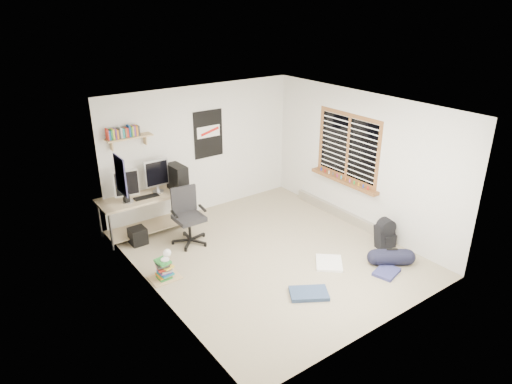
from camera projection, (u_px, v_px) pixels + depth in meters
floor at (272, 255)px, 7.63m from camera, size 4.00×4.50×0.01m
ceiling at (274, 106)px, 6.65m from camera, size 4.00×4.50×0.01m
back_wall at (202, 150)px, 8.82m from camera, size 4.00×0.01×2.50m
left_wall at (154, 219)px, 6.06m from camera, size 0.01×4.50×2.50m
right_wall at (361, 161)px, 8.22m from camera, size 0.01×4.50×2.50m
desk at (145, 214)px, 8.24m from camera, size 1.72×1.10×0.72m
monitor_left at (127, 190)px, 7.75m from camera, size 0.43×0.18×0.46m
monitor_right at (157, 179)px, 8.16m from camera, size 0.45×0.12×0.49m
pc_tower at (177, 178)px, 8.24m from camera, size 0.24×0.47×0.48m
keyboard at (146, 197)px, 8.02m from camera, size 0.44×0.17×0.02m
speaker_left at (126, 198)px, 7.78m from camera, size 0.10×0.10×0.17m
speaker_right at (175, 187)px, 8.23m from camera, size 0.10×0.10×0.18m
office_chair at (189, 217)px, 7.83m from camera, size 0.73×0.73×1.00m
wall_shelf at (129, 137)px, 7.75m from camera, size 0.80×0.22×0.24m
poster_back_wall at (208, 134)px, 8.76m from camera, size 0.62×0.03×0.92m
poster_left_wall at (120, 175)px, 6.87m from camera, size 0.02×0.42×0.60m
window at (347, 147)px, 8.33m from camera, size 0.10×1.50×1.26m
baseboard_heater at (342, 214)px, 8.87m from camera, size 0.08×2.50×0.18m
backpack at (385, 236)px, 7.82m from camera, size 0.36×0.31×0.42m
duffel_bag at (391, 257)px, 7.31m from camera, size 0.37×0.37×0.52m
tshirt at (329, 263)px, 7.36m from camera, size 0.63×0.64×0.04m
jeans_a at (309, 293)px, 6.58m from camera, size 0.65×0.58×0.06m
jeans_b at (387, 272)px, 7.11m from camera, size 0.48×0.41×0.05m
book_stack at (164, 270)px, 6.94m from camera, size 0.50×0.44×0.29m
desk_lamp at (165, 257)px, 6.85m from camera, size 0.14×0.22×0.22m
subwoofer at (138, 236)px, 7.94m from camera, size 0.28×0.28×0.31m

